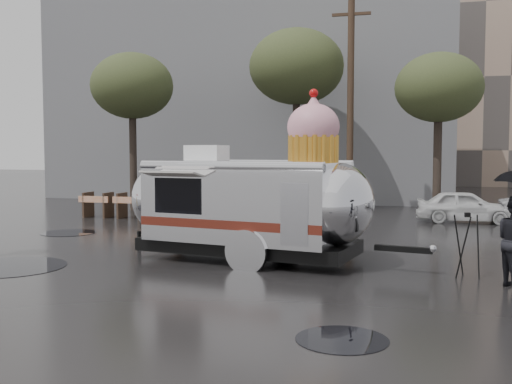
% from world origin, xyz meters
% --- Properties ---
extents(ground, '(120.00, 120.00, 0.00)m').
position_xyz_m(ground, '(0.00, 0.00, 0.00)').
color(ground, black).
rests_on(ground, ground).
extents(puddles, '(11.47, 10.23, 0.01)m').
position_xyz_m(puddles, '(-3.04, 1.24, 0.01)').
color(puddles, black).
rests_on(puddles, ground).
extents(grey_building, '(22.00, 12.00, 13.00)m').
position_xyz_m(grey_building, '(-4.00, 24.00, 6.50)').
color(grey_building, slate).
rests_on(grey_building, ground).
extents(utility_pole, '(1.60, 0.28, 9.00)m').
position_xyz_m(utility_pole, '(2.50, 14.00, 4.62)').
color(utility_pole, '#473323').
rests_on(utility_pole, ground).
extents(tree_left, '(3.64, 3.64, 6.95)m').
position_xyz_m(tree_left, '(-7.00, 13.00, 5.48)').
color(tree_left, '#382D26').
rests_on(tree_left, ground).
extents(tree_mid, '(4.20, 4.20, 8.03)m').
position_xyz_m(tree_mid, '(0.00, 15.00, 6.34)').
color(tree_mid, '#382D26').
rests_on(tree_mid, ground).
extents(tree_right, '(3.36, 3.36, 6.42)m').
position_xyz_m(tree_right, '(6.00, 13.00, 5.06)').
color(tree_right, '#382D26').
rests_on(tree_right, ground).
extents(barricade_row, '(4.30, 0.80, 1.00)m').
position_xyz_m(barricade_row, '(-5.55, 9.96, 0.52)').
color(barricade_row, '#473323').
rests_on(barricade_row, ground).
extents(airstream_trailer, '(7.66, 3.38, 4.17)m').
position_xyz_m(airstream_trailer, '(1.39, 2.59, 1.46)').
color(airstream_trailer, silver).
rests_on(airstream_trailer, ground).
extents(tripod, '(0.54, 0.57, 1.38)m').
position_xyz_m(tripod, '(6.30, 1.85, 0.80)').
color(tripod, black).
rests_on(tripod, ground).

